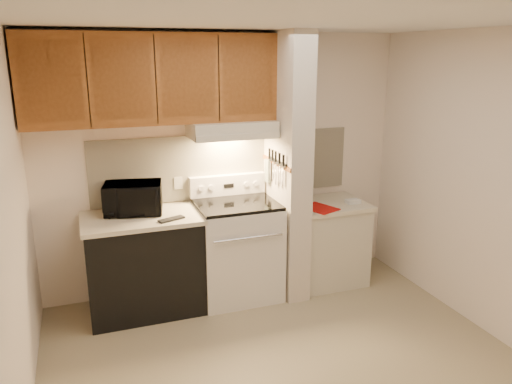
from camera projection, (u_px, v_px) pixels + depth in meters
name	position (u px, v px, depth m)	size (l,w,h in m)	color
floor	(283.00, 359.00, 3.88)	(3.60, 3.60, 0.00)	tan
ceiling	(288.00, 21.00, 3.21)	(3.60, 3.60, 0.00)	white
wall_back	(225.00, 164.00, 4.91)	(3.60, 0.02, 2.50)	white
wall_left	(6.00, 236.00, 2.96)	(0.02, 3.00, 2.50)	white
wall_right	(485.00, 184.00, 4.14)	(0.02, 3.00, 2.50)	white
backsplash	(226.00, 165.00, 4.90)	(2.60, 0.02, 0.63)	white
range_body	(237.00, 251.00, 4.81)	(0.76, 0.65, 0.92)	silver
oven_window	(248.00, 259.00, 4.51)	(0.50, 0.01, 0.30)	black
oven_handle	(249.00, 238.00, 4.42)	(0.02, 0.02, 0.65)	silver
cooktop	(236.00, 204.00, 4.68)	(0.74, 0.64, 0.03)	black
range_backguard	(228.00, 185.00, 4.91)	(0.76, 0.08, 0.20)	silver
range_display	(229.00, 186.00, 4.87)	(0.10, 0.01, 0.04)	black
range_knob_left_outer	(201.00, 188.00, 4.78)	(0.05, 0.05, 0.02)	silver
range_knob_left_inner	(211.00, 187.00, 4.81)	(0.05, 0.05, 0.02)	silver
range_knob_right_inner	(246.00, 184.00, 4.93)	(0.05, 0.05, 0.02)	silver
range_knob_right_outer	(256.00, 183.00, 4.96)	(0.05, 0.05, 0.02)	silver
dishwasher_front	(145.00, 266.00, 4.54)	(1.00, 0.63, 0.87)	black
left_countertop	(141.00, 218.00, 4.41)	(1.04, 0.67, 0.04)	beige
spoon_rest	(171.00, 219.00, 4.30)	(0.23, 0.07, 0.02)	black
teal_jar	(143.00, 206.00, 4.53)	(0.09, 0.09, 0.10)	#256160
outlet	(178.00, 183.00, 4.77)	(0.08, 0.01, 0.12)	beige
microwave	(133.00, 198.00, 4.46)	(0.50, 0.34, 0.28)	black
partition_pillar	(287.00, 167.00, 4.76)	(0.22, 0.70, 2.50)	beige
pillar_trim	(276.00, 163.00, 4.71)	(0.01, 0.70, 0.04)	brown
knife_strip	(277.00, 162.00, 4.65)	(0.02, 0.42, 0.04)	black
knife_blade_a	(283.00, 176.00, 4.53)	(0.01, 0.04, 0.16)	silver
knife_handle_a	(284.00, 160.00, 4.48)	(0.02, 0.02, 0.10)	black
knife_blade_b	(280.00, 176.00, 4.60)	(0.01, 0.04, 0.18)	silver
knife_handle_b	(280.00, 158.00, 4.56)	(0.02, 0.02, 0.10)	black
knife_blade_c	(276.00, 174.00, 4.68)	(0.01, 0.04, 0.20)	silver
knife_handle_c	(276.00, 157.00, 4.65)	(0.02, 0.02, 0.10)	black
knife_blade_d	(273.00, 171.00, 4.74)	(0.01, 0.04, 0.16)	silver
knife_handle_d	(273.00, 155.00, 4.72)	(0.02, 0.02, 0.10)	black
knife_blade_e	(270.00, 170.00, 4.82)	(0.01, 0.04, 0.18)	silver
knife_handle_e	(269.00, 153.00, 4.79)	(0.02, 0.02, 0.10)	black
oven_mitt	(268.00, 171.00, 4.89)	(0.03, 0.10, 0.23)	gray
right_cab_base	(327.00, 244.00, 5.13)	(0.70, 0.60, 0.81)	beige
right_countertop	(328.00, 204.00, 5.02)	(0.74, 0.64, 0.04)	beige
red_folder	(319.00, 208.00, 4.82)	(0.24, 0.33, 0.01)	#B70F0A
white_box	(353.00, 201.00, 4.99)	(0.14, 0.09, 0.04)	white
range_hood	(232.00, 129.00, 4.61)	(0.78, 0.44, 0.15)	beige
hood_lip	(239.00, 137.00, 4.43)	(0.78, 0.04, 0.06)	beige
upper_cabinets	(153.00, 79.00, 4.30)	(2.18, 0.33, 0.77)	brown
cab_door_a	(50.00, 82.00, 3.89)	(0.46, 0.01, 0.63)	brown
cab_gap_a	(87.00, 81.00, 3.98)	(0.01, 0.01, 0.73)	black
cab_door_b	(122.00, 80.00, 4.07)	(0.46, 0.01, 0.63)	brown
cab_gap_b	(156.00, 80.00, 4.16)	(0.01, 0.01, 0.73)	black
cab_door_c	(188.00, 79.00, 4.25)	(0.46, 0.01, 0.63)	brown
cab_gap_c	(219.00, 79.00, 4.33)	(0.01, 0.01, 0.73)	black
cab_door_d	(248.00, 78.00, 4.42)	(0.46, 0.01, 0.63)	brown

